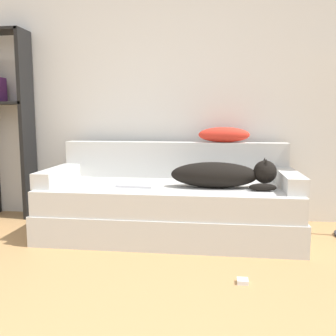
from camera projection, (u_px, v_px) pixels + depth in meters
wall_back at (160, 76)px, 3.53m from camera, size 7.29×0.06×2.70m
couch at (169, 210)px, 3.08m from camera, size 2.04×0.89×0.42m
couch_backrest at (175, 160)px, 3.40m from camera, size 2.00×0.15×0.32m
couch_arm_left at (59, 175)px, 3.16m from camera, size 0.15×0.70×0.12m
couch_arm_right at (289, 180)px, 2.92m from camera, size 0.15×0.70×0.12m
dog at (223, 175)px, 2.90m from camera, size 0.81×0.25×0.24m
laptop at (137, 185)px, 3.00m from camera, size 0.31×0.25×0.02m
throw_pillow at (224, 135)px, 3.32m from camera, size 0.45×0.17×0.14m
bookshelf at (5, 114)px, 3.58m from camera, size 0.45×0.26×1.78m
power_adapter at (243, 281)px, 2.20m from camera, size 0.06×0.06×0.03m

